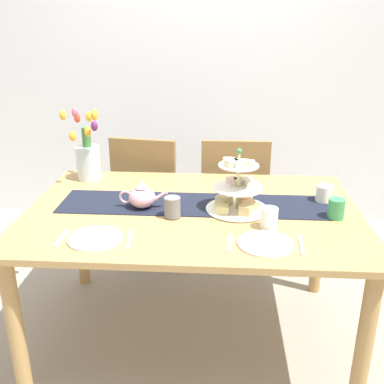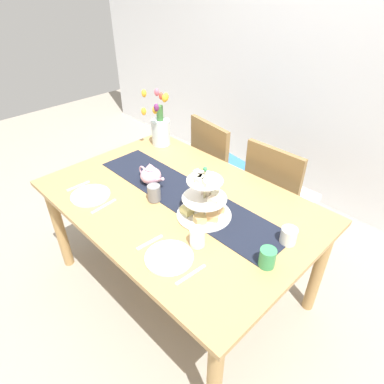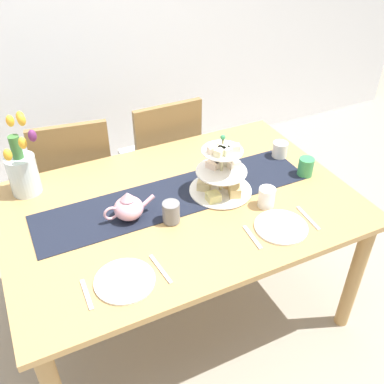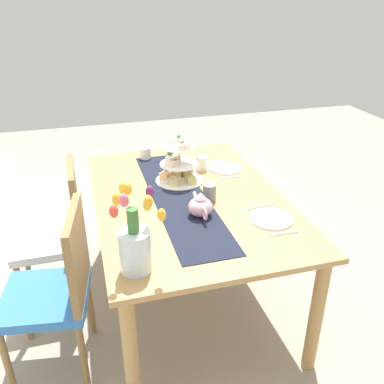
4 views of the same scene
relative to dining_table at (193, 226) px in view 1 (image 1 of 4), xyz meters
name	(u,v)px [view 1 (image 1 of 4)]	position (x,y,z in m)	size (l,w,h in m)	color
ground_plane	(193,333)	(0.00, 0.00, -0.64)	(8.00, 8.00, 0.00)	gray
room_wall_rear	(207,59)	(0.00, 1.64, 0.66)	(6.00, 0.08, 2.60)	silver
dining_table	(193,226)	(0.00, 0.00, 0.00)	(1.61, 1.08, 0.73)	tan
chair_left	(150,194)	(-0.34, 0.77, -0.14)	(0.48, 0.48, 0.91)	olive
chair_right	(234,196)	(0.22, 0.77, -0.14)	(0.42, 0.42, 0.91)	olive
table_runner	(194,204)	(0.00, 0.06, 0.09)	(1.33, 0.30, 0.00)	black
tiered_cake_stand	(238,192)	(0.21, 0.00, 0.19)	(0.30, 0.30, 0.30)	beige
teapot	(142,196)	(-0.25, 0.00, 0.15)	(0.24, 0.13, 0.14)	#E5A8BC
tulip_vase	(88,155)	(-0.62, 0.40, 0.23)	(0.21, 0.22, 0.41)	silver
cream_jug	(324,194)	(0.65, 0.14, 0.13)	(0.08, 0.08, 0.09)	white
dinner_plate_left	(95,238)	(-0.39, -0.35, 0.10)	(0.23, 0.23, 0.01)	white
fork_left	(61,238)	(-0.53, -0.35, 0.10)	(0.02, 0.15, 0.01)	silver
knife_left	(130,240)	(-0.24, -0.35, 0.10)	(0.01, 0.17, 0.01)	silver
dinner_plate_right	(265,244)	(0.32, -0.35, 0.10)	(0.23, 0.23, 0.01)	white
fork_right	(230,243)	(0.17, -0.35, 0.10)	(0.02, 0.15, 0.01)	silver
knife_right	(301,245)	(0.46, -0.35, 0.10)	(0.01, 0.17, 0.01)	silver
mug_grey	(172,207)	(-0.09, -0.10, 0.14)	(0.08, 0.08, 0.10)	slate
mug_white_text	(269,218)	(0.35, -0.19, 0.14)	(0.08, 0.08, 0.10)	white
mug_orange	(336,209)	(0.66, -0.06, 0.14)	(0.08, 0.08, 0.10)	#389356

